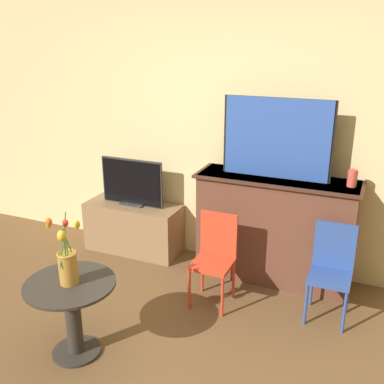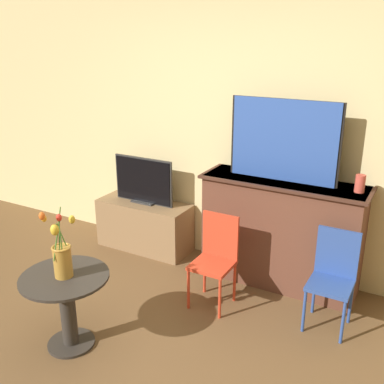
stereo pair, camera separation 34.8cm
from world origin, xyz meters
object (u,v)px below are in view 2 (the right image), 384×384
Objects in this scene: vase_tulips at (62,256)px; tv_monitor at (143,181)px; chair_red at (216,255)px; chair_blue at (333,273)px; painting at (284,141)px.

tv_monitor is at bearing 105.34° from vase_tulips.
chair_red is (1.11, -0.56, -0.30)m from tv_monitor.
painting is at bearing 144.93° from chair_blue.
chair_blue is at bearing 9.74° from chair_red.
painting reaches higher than chair_red.
painting reaches higher than chair_blue.
tv_monitor is at bearing -179.57° from painting.
chair_red is 1.00× the size of chair_blue.
tv_monitor is (-1.44, -0.01, -0.58)m from painting.
painting is at bearing 59.87° from chair_red.
chair_blue is (0.92, 0.16, 0.00)m from chair_red.
tv_monitor reaches higher than chair_red.
painting is 1.22× the size of chair_red.
painting is 1.10m from chair_red.
painting reaches higher than vase_tulips.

